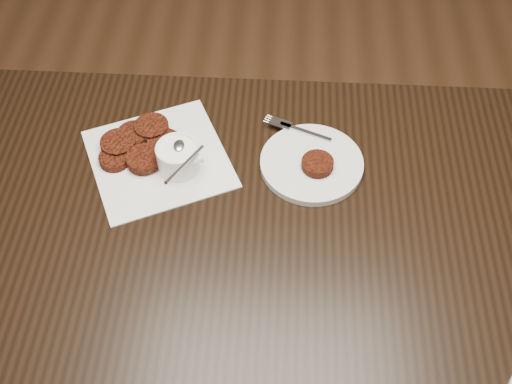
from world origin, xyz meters
The scene contains 5 objects.
table centered at (-0.04, 0.06, 0.38)m, with size 1.27×0.81×0.75m, color black.
napkin centered at (-0.24, 0.22, 0.75)m, with size 0.26×0.26×0.00m, color white.
sauce_ramekin centered at (-0.20, 0.20, 0.81)m, with size 0.11×0.11×0.12m, color white, non-canonical shape.
patty_cluster centered at (-0.29, 0.25, 0.76)m, with size 0.21×0.21×0.02m, color #5B1D0C, non-canonical shape.
plate_with_patty centered at (0.06, 0.22, 0.76)m, with size 0.21×0.21×0.03m, color silver, non-canonical shape.
Camera 1 is at (-0.00, -0.60, 1.71)m, focal length 44.10 mm.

